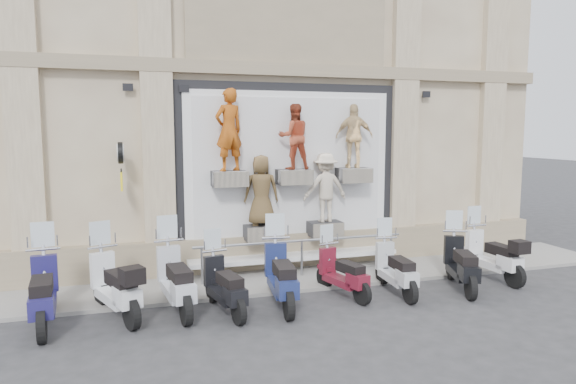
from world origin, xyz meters
name	(u,v)px	position (x,y,z in m)	size (l,w,h in m)	color
ground	(335,307)	(0.00, 0.00, 0.00)	(90.00, 90.00, 0.00)	#2D2D30
sidewalk	(300,276)	(0.00, 2.10, 0.04)	(16.00, 2.20, 0.08)	gray
building	(250,47)	(0.00, 7.00, 6.00)	(14.00, 8.60, 12.00)	beige
shop_vitrine	(293,174)	(0.04, 2.75, 2.38)	(5.60, 0.83, 4.30)	black
guard_rail	(302,259)	(0.00, 2.00, 0.47)	(5.06, 0.10, 0.93)	#9EA0A5
clock_sign_bracket	(121,160)	(-3.90, 2.47, 2.80)	(0.10, 0.80, 1.02)	black
scooter_a	(42,278)	(-5.25, 0.60, 0.87)	(0.63, 2.15, 1.74)	#1A164E
scooter_b	(114,272)	(-4.07, 0.68, 0.85)	(0.61, 2.09, 1.70)	silver
scooter_c	(176,267)	(-2.97, 0.68, 0.87)	(0.63, 2.15, 1.74)	#AEB2BC
scooter_d	(224,274)	(-2.11, 0.32, 0.76)	(0.54, 1.86, 1.51)	black
scooter_e	(281,263)	(-0.99, 0.37, 0.86)	(0.62, 2.12, 1.73)	#16204F
scooter_f	(343,263)	(0.40, 0.56, 0.71)	(0.51, 1.75, 1.42)	#5C0F1E
scooter_g	(396,258)	(1.53, 0.38, 0.76)	(0.55, 1.87, 1.52)	#A7ABAE
scooter_h	(461,252)	(3.03, 0.23, 0.81)	(0.58, 2.00, 1.63)	black
scooter_i	(492,245)	(4.17, 0.66, 0.81)	(0.58, 1.99, 1.62)	silver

